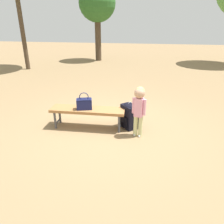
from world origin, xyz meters
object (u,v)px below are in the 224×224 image
at_px(handbag, 84,103).
at_px(backpack_large, 130,115).
at_px(tree_back, 97,4).
at_px(park_bench, 88,111).
at_px(child_standing, 139,104).

relative_size(handbag, backpack_large, 0.61).
bearing_deg(tree_back, park_bench, -77.97).
relative_size(child_standing, tree_back, 0.25).
xyz_separation_m(child_standing, backpack_large, (-0.21, 0.34, -0.40)).
relative_size(park_bench, child_standing, 1.55).
relative_size(child_standing, backpack_large, 1.72).
bearing_deg(handbag, backpack_large, 11.57).
height_order(handbag, tree_back, tree_back).
bearing_deg(child_standing, tree_back, 108.41).
distance_m(park_bench, backpack_large, 0.91).
bearing_deg(park_bench, handbag, -154.85).
bearing_deg(child_standing, park_bench, 170.86).
distance_m(backpack_large, tree_back, 9.41).
height_order(park_bench, handbag, handbag).
height_order(handbag, backpack_large, handbag).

